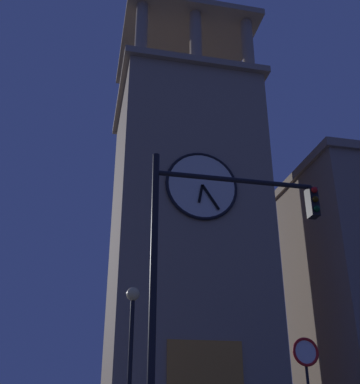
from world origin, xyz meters
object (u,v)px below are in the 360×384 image
at_px(no_horn_sign, 307,363).
at_px(traffic_signal_far, 207,253).
at_px(clocktower, 184,237).
at_px(street_lamp, 131,335).

bearing_deg(no_horn_sign, traffic_signal_far, 40.11).
relative_size(traffic_signal_far, no_horn_sign, 2.13).
height_order(traffic_signal_far, no_horn_sign, traffic_signal_far).
xyz_separation_m(clocktower, traffic_signal_far, (2.58, 13.95, -5.28)).
distance_m(traffic_signal_far, street_lamp, 5.77).
bearing_deg(street_lamp, clocktower, -113.08).
bearing_deg(traffic_signal_far, street_lamp, -79.97).
bearing_deg(street_lamp, traffic_signal_far, 100.03).
xyz_separation_m(clocktower, no_horn_sign, (-1.03, 10.91, -7.29)).
height_order(street_lamp, no_horn_sign, street_lamp).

